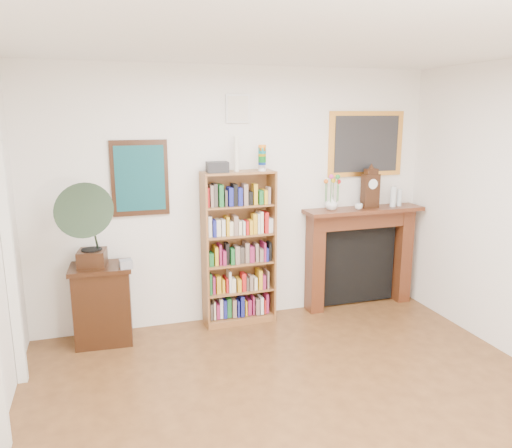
{
  "coord_description": "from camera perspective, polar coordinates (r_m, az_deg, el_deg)",
  "views": [
    {
      "loc": [
        -1.44,
        -2.75,
        2.32
      ],
      "look_at": [
        -0.07,
        1.6,
        1.29
      ],
      "focal_mm": 35.0,
      "sensor_mm": 36.0,
      "label": 1
    }
  ],
  "objects": [
    {
      "name": "gilt_painting",
      "position": [
        6.03,
        12.46,
        8.93
      ],
      "size": [
        0.95,
        0.04,
        0.75
      ],
      "color": "gold",
      "rests_on": "back_wall"
    },
    {
      "name": "teacup",
      "position": [
        5.85,
        11.64,
        1.97
      ],
      "size": [
        0.11,
        0.11,
        0.07
      ],
      "primitive_type": "imported",
      "rotation": [
        0.0,
        0.0,
        0.24
      ],
      "color": "silver",
      "rests_on": "fireplace"
    },
    {
      "name": "mantel_clock",
      "position": [
        5.96,
        12.93,
        3.91
      ],
      "size": [
        0.2,
        0.13,
        0.46
      ],
      "rotation": [
        0.0,
        0.0,
        0.07
      ],
      "color": "black",
      "rests_on": "fireplace"
    },
    {
      "name": "flower_vase",
      "position": [
        5.77,
        8.63,
        2.35
      ],
      "size": [
        0.16,
        0.16,
        0.15
      ],
      "primitive_type": "imported",
      "rotation": [
        0.0,
        0.0,
        0.11
      ],
      "color": "silver",
      "rests_on": "fireplace"
    },
    {
      "name": "bottle_left",
      "position": [
        6.12,
        15.4,
        3.04
      ],
      "size": [
        0.07,
        0.07,
        0.24
      ],
      "primitive_type": "cylinder",
      "color": "silver",
      "rests_on": "fireplace"
    },
    {
      "name": "room",
      "position": [
        3.23,
        9.81,
        -4.01
      ],
      "size": [
        4.51,
        5.01,
        2.81
      ],
      "color": "#513018",
      "rests_on": "ground"
    },
    {
      "name": "gramophone",
      "position": [
        4.98,
        -18.55,
        0.36
      ],
      "size": [
        0.63,
        0.74,
        0.87
      ],
      "rotation": [
        0.0,
        0.0,
        -0.16
      ],
      "color": "black",
      "rests_on": "side_cabinet"
    },
    {
      "name": "bottle_right",
      "position": [
        6.19,
        16.06,
        2.92
      ],
      "size": [
        0.06,
        0.06,
        0.2
      ],
      "primitive_type": "cylinder",
      "color": "silver",
      "rests_on": "fireplace"
    },
    {
      "name": "bookshelf",
      "position": [
        5.45,
        -1.99,
        -1.84
      ],
      "size": [
        0.79,
        0.3,
        1.96
      ],
      "rotation": [
        0.0,
        0.0,
        0.03
      ],
      "color": "brown",
      "rests_on": "floor"
    },
    {
      "name": "cd_stack",
      "position": [
        5.08,
        -14.64,
        -4.43
      ],
      "size": [
        0.13,
        0.13,
        0.08
      ],
      "primitive_type": "cube",
      "rotation": [
        0.0,
        0.0,
        0.09
      ],
      "color": "#B8B7C4",
      "rests_on": "side_cabinet"
    },
    {
      "name": "teal_poster",
      "position": [
        5.28,
        -13.13,
        5.12
      ],
      "size": [
        0.58,
        0.04,
        0.78
      ],
      "color": "black",
      "rests_on": "back_wall"
    },
    {
      "name": "fireplace",
      "position": [
        6.12,
        11.73,
        -2.67
      ],
      "size": [
        1.45,
        0.36,
        1.22
      ],
      "rotation": [
        0.0,
        0.0,
        0.01
      ],
      "color": "#452110",
      "rests_on": "floor"
    },
    {
      "name": "small_picture",
      "position": [
        5.42,
        -2.1,
        13.05
      ],
      "size": [
        0.26,
        0.04,
        0.3
      ],
      "color": "white",
      "rests_on": "back_wall"
    },
    {
      "name": "side_cabinet",
      "position": [
        5.36,
        -17.09,
        -8.74
      ],
      "size": [
        0.62,
        0.47,
        0.82
      ],
      "primitive_type": "cube",
      "rotation": [
        0.0,
        0.0,
        -0.06
      ],
      "color": "black",
      "rests_on": "floor"
    }
  ]
}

